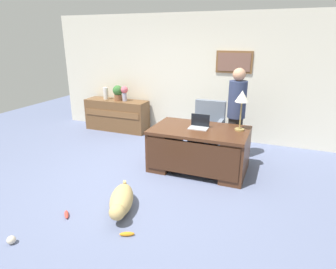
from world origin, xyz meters
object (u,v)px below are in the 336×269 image
object	(u,v)px
dog_toy_ball	(11,240)
laptop	(199,125)
armchair	(207,129)
dog_toy_bone	(127,234)
vase_with_flowers	(124,92)
desk_lamp	(242,99)
potted_plant	(118,92)
dog_toy_plush	(66,214)
vase_empty	(106,93)
credenza	(117,115)
desk	(199,148)
dog_lying	(121,201)
person_standing	(236,114)

from	to	relation	value
dog_toy_ball	laptop	bearing A→B (deg)	62.91
armchair	dog_toy_bone	bearing A→B (deg)	-93.71
vase_with_flowers	dog_toy_bone	distance (m)	4.14
desk_lamp	vase_with_flowers	world-z (taller)	desk_lamp
potted_plant	dog_toy_bone	bearing A→B (deg)	-58.14
desk_lamp	dog_toy_plush	xyz separation A→B (m)	(-1.82, -2.18, -1.24)
vase_empty	dog_toy_bone	world-z (taller)	vase_empty
credenza	vase_empty	bearing A→B (deg)	179.71
desk	dog_toy_bone	world-z (taller)	desk
credenza	dog_toy_bone	world-z (taller)	credenza
desk	vase_empty	size ratio (longest dim) A/B	5.57
credenza	dog_toy_plush	bearing A→B (deg)	-69.18
vase_empty	dog_toy_bone	size ratio (longest dim) A/B	1.65
desk_lamp	potted_plant	distance (m)	3.34
dog_lying	laptop	world-z (taller)	laptop
dog_lying	desk	bearing A→B (deg)	70.03
dog_toy_ball	vase_empty	bearing A→B (deg)	108.64
potted_plant	dog_toy_ball	xyz separation A→B (m)	(1.04, -4.10, -0.90)
desk	laptop	bearing A→B (deg)	109.41
laptop	vase_empty	size ratio (longest dim) A/B	1.11
desk	potted_plant	size ratio (longest dim) A/B	4.47
dog_lying	laptop	size ratio (longest dim) A/B	2.58
dog_lying	dog_toy_plush	world-z (taller)	dog_lying
vase_with_flowers	dog_toy_plush	world-z (taller)	vase_with_flowers
armchair	laptop	size ratio (longest dim) A/B	3.16
desk	dog_toy_bone	xyz separation A→B (m)	(-0.27, -2.03, -0.37)
potted_plant	dog_toy_bone	world-z (taller)	potted_plant
vase_with_flowers	credenza	bearing A→B (deg)	-179.65
dog_toy_plush	potted_plant	bearing A→B (deg)	109.98
vase_empty	dog_lying	bearing A→B (deg)	-54.42
dog_toy_ball	desk	bearing A→B (deg)	61.85
armchair	dog_lying	world-z (taller)	armchair
dog_toy_bone	dog_toy_plush	distance (m)	0.92
credenza	laptop	xyz separation A→B (m)	(2.48, -1.39, 0.42)
dog_toy_ball	dog_toy_bone	distance (m)	1.29
potted_plant	person_standing	bearing A→B (deg)	-14.51
desk	dog_lying	size ratio (longest dim) A/B	1.95
armchair	desk_lamp	xyz separation A→B (m)	(0.71, -0.70, 0.80)
person_standing	potted_plant	xyz separation A→B (m)	(-2.93, 0.76, 0.07)
potted_plant	credenza	bearing A→B (deg)	-178.54
dog_lying	vase_empty	world-z (taller)	vase_empty
credenza	dog_toy_plush	xyz separation A→B (m)	(1.31, -3.44, -0.35)
armchair	dog_toy_bone	distance (m)	2.97
credenza	desk_lamp	distance (m)	3.49
desk	vase_with_flowers	bearing A→B (deg)	147.08
armchair	vase_empty	world-z (taller)	vase_empty
dog_toy_ball	dog_toy_bone	size ratio (longest dim) A/B	0.55
potted_plant	dog_toy_plush	xyz separation A→B (m)	(1.25, -3.44, -0.92)
vase_with_flowers	vase_empty	xyz separation A→B (m)	(-0.53, 0.00, -0.07)
credenza	dog_toy_bone	bearing A→B (deg)	-57.46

